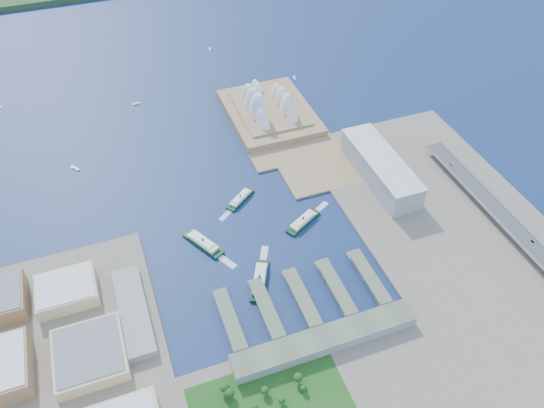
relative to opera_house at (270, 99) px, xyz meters
name	(u,v)px	position (x,y,z in m)	size (l,w,h in m)	color
ground	(267,256)	(-105.00, -280.00, -32.00)	(3000.00, 3000.00, 0.00)	#0E1C41
west_land	(59,402)	(-355.00, -385.00, -30.50)	(220.00, 390.00, 3.00)	#786D5C
east_land	(460,234)	(135.00, -330.00, -30.50)	(240.00, 500.00, 3.00)	#786D5C
peninsula	(275,122)	(2.50, -20.00, -30.50)	(135.00, 220.00, 3.00)	#967852
opera_house	(270,99)	(0.00, 0.00, 0.00)	(134.00, 180.00, 58.00)	white
toaster_building	(380,168)	(90.00, -200.00, -11.50)	(45.00, 155.00, 35.00)	#95959A
expressway	(506,223)	(195.00, -340.00, -23.07)	(26.00, 340.00, 11.85)	gray
west_buildings	(52,363)	(-355.00, -350.00, -15.50)	(200.00, 280.00, 27.00)	#98724C
ferry_wharves	(302,298)	(-91.00, -355.00, -27.35)	(184.00, 90.00, 9.30)	#525F48
terminal_building	(325,340)	(-90.00, -415.00, -23.00)	(200.00, 28.00, 12.00)	gray
ferry_a	(203,242)	(-172.88, -234.85, -26.38)	(15.14, 59.47, 11.25)	#0C321D
ferry_b	(240,198)	(-104.99, -173.64, -27.35)	(12.52, 49.17, 9.30)	#0C321D
ferry_c	(260,279)	(-126.28, -313.52, -26.28)	(15.40, 60.48, 11.44)	#0C321D
ferry_d	(303,220)	(-42.35, -242.60, -26.79)	(14.03, 55.12, 10.42)	#0C321D
boat_a	(75,168)	(-308.49, -28.66, -30.52)	(3.84, 15.37, 2.96)	white
boat_b	(136,104)	(-197.27, 110.11, -30.46)	(4.00, 11.44, 3.09)	white
boat_c	(294,78)	(82.36, 96.47, -30.61)	(3.59, 12.32, 2.77)	white
boat_e	(210,49)	(-30.63, 253.47, -30.61)	(3.60, 11.30, 2.77)	white
car_b	(532,241)	(199.00, -380.76, -16.46)	(1.46, 4.19, 1.38)	slate
car_c	(450,164)	(191.00, -220.71, -16.43)	(2.02, 4.96, 1.44)	slate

